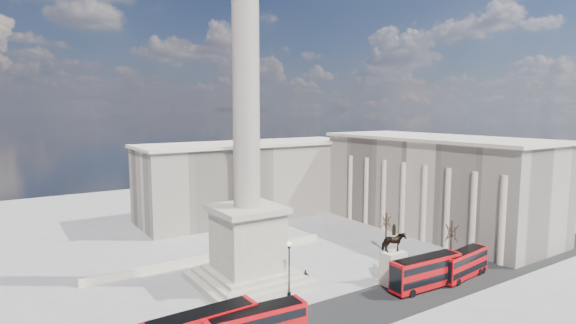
# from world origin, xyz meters

# --- Properties ---
(ground) EXTENTS (180.00, 180.00, 0.00)m
(ground) POSITION_xyz_m (0.00, 0.00, 0.00)
(ground) COLOR #9B9893
(ground) RESTS_ON ground
(asphalt_road) EXTENTS (120.00, 9.00, 0.01)m
(asphalt_road) POSITION_xyz_m (5.00, -10.00, 0.00)
(asphalt_road) COLOR black
(asphalt_road) RESTS_ON ground
(nelsons_column) EXTENTS (14.00, 14.00, 49.85)m
(nelsons_column) POSITION_xyz_m (0.00, 5.00, 12.92)
(nelsons_column) COLOR #B6AC98
(nelsons_column) RESTS_ON ground
(balustrade_wall) EXTENTS (40.00, 0.60, 1.10)m
(balustrade_wall) POSITION_xyz_m (0.00, 16.00, 0.55)
(balustrade_wall) COLOR beige
(balustrade_wall) RESTS_ON ground
(building_east) EXTENTS (19.00, 46.00, 18.60)m
(building_east) POSITION_xyz_m (45.00, 10.00, 9.32)
(building_east) COLOR #C3B4A0
(building_east) RESTS_ON ground
(building_northeast) EXTENTS (51.00, 17.00, 16.60)m
(building_northeast) POSITION_xyz_m (20.00, 40.00, 8.32)
(building_northeast) COLOR #C3B4A0
(building_northeast) RESTS_ON ground
(red_bus_c) EXTENTS (11.06, 3.12, 4.44)m
(red_bus_c) POSITION_xyz_m (18.91, -9.97, 2.33)
(red_bus_c) COLOR #BC090E
(red_bus_c) RESTS_ON ground
(red_bus_d) EXTENTS (10.07, 3.50, 4.00)m
(red_bus_d) POSITION_xyz_m (26.54, -10.30, 2.10)
(red_bus_d) COLOR #BC090E
(red_bus_d) RESTS_ON ground
(victorian_lamp) EXTENTS (0.62, 0.62, 7.28)m
(victorian_lamp) POSITION_xyz_m (2.15, -2.14, 4.28)
(victorian_lamp) COLOR black
(victorian_lamp) RESTS_ON ground
(equestrian_statue) EXTENTS (4.02, 3.01, 8.36)m
(equestrian_statue) POSITION_xyz_m (16.70, -6.10, 2.91)
(equestrian_statue) COLOR beige
(equestrian_statue) RESTS_ON ground
(bare_tree_near) EXTENTS (1.96, 1.96, 8.59)m
(bare_tree_near) POSITION_xyz_m (25.48, -8.86, 6.77)
(bare_tree_near) COLOR #332319
(bare_tree_near) RESTS_ON ground
(bare_tree_mid) EXTENTS (1.86, 1.86, 7.06)m
(bare_tree_mid) POSITION_xyz_m (25.76, 4.15, 5.56)
(bare_tree_mid) COLOR #332319
(bare_tree_mid) RESTS_ON ground
(bare_tree_far) EXTENTS (1.59, 1.59, 6.49)m
(bare_tree_far) POSITION_xyz_m (38.79, 15.25, 5.12)
(bare_tree_far) COLOR #332319
(bare_tree_far) RESTS_ON ground
(pedestrian_walking) EXTENTS (0.71, 0.57, 1.69)m
(pedestrian_walking) POSITION_xyz_m (21.74, -6.50, 0.84)
(pedestrian_walking) COLOR black
(pedestrian_walking) RESTS_ON ground
(pedestrian_standing) EXTENTS (1.15, 1.08, 1.88)m
(pedestrian_standing) POSITION_xyz_m (19.78, -6.50, 0.94)
(pedestrian_standing) COLOR black
(pedestrian_standing) RESTS_ON ground
(pedestrian_crossing) EXTENTS (1.15, 1.09, 1.91)m
(pedestrian_crossing) POSITION_xyz_m (6.52, 0.38, 0.96)
(pedestrian_crossing) COLOR black
(pedestrian_crossing) RESTS_ON ground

